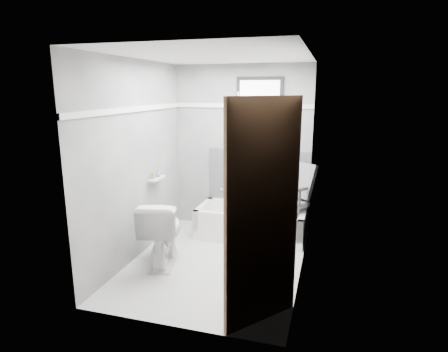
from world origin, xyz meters
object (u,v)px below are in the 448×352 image
(soap_bottle_b, at_px, (158,173))
(door, at_px, (288,231))
(soap_bottle_a, at_px, (153,175))
(toilet, at_px, (162,232))
(bathtub, at_px, (251,222))
(office_chair, at_px, (286,198))

(soap_bottle_b, bearing_deg, door, -41.82)
(door, xyz_separation_m, soap_bottle_a, (-1.92, 1.58, -0.03))
(toilet, height_order, soap_bottle_b, soap_bottle_b)
(bathtub, xyz_separation_m, soap_bottle_a, (-1.17, -0.63, 0.76))
(toilet, bearing_deg, office_chair, -152.73)
(office_chair, height_order, soap_bottle_a, office_chair)
(office_chair, bearing_deg, toilet, -102.72)
(office_chair, relative_size, soap_bottle_b, 9.63)
(toilet, distance_m, door, 2.04)
(bathtub, bearing_deg, toilet, -127.73)
(toilet, bearing_deg, door, 131.56)
(soap_bottle_b, bearing_deg, bathtub, 22.81)
(office_chair, distance_m, toilet, 1.77)
(door, bearing_deg, soap_bottle_b, 138.18)
(bathtub, height_order, door, door)
(soap_bottle_a, height_order, soap_bottle_b, soap_bottle_a)
(soap_bottle_a, distance_m, soap_bottle_b, 0.14)
(toilet, relative_size, soap_bottle_b, 8.11)
(toilet, bearing_deg, soap_bottle_b, -75.85)
(office_chair, xyz_separation_m, soap_bottle_a, (-1.64, -0.68, 0.37))
(office_chair, distance_m, soap_bottle_b, 1.77)
(office_chair, height_order, toilet, office_chair)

